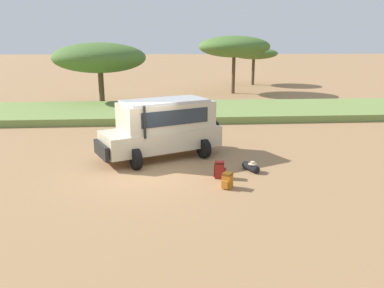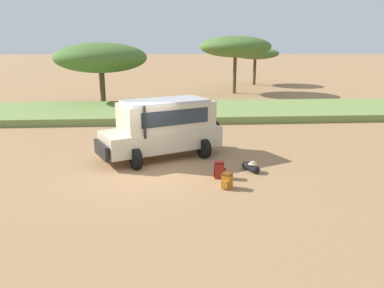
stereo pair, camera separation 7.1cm
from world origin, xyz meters
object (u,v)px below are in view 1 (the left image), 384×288
at_px(backpack_cluster_center, 227,181).
at_px(duffel_bag_low_black_case, 251,167).
at_px(safari_vehicle, 163,127).
at_px(acacia_tree_left_mid, 100,58).
at_px(backpack_beside_front_wheel, 220,170).
at_px(acacia_tree_centre_back, 234,47).
at_px(acacia_tree_right_mid, 254,54).

bearing_deg(backpack_cluster_center, duffel_bag_low_black_case, 54.22).
distance_m(safari_vehicle, duffel_bag_low_black_case, 4.08).
bearing_deg(safari_vehicle, duffel_bag_low_black_case, -33.13).
bearing_deg(safari_vehicle, acacia_tree_left_mid, 108.78).
distance_m(backpack_beside_front_wheel, duffel_bag_low_black_case, 1.45).
height_order(backpack_beside_front_wheel, duffel_bag_low_black_case, backpack_beside_front_wheel).
distance_m(safari_vehicle, backpack_cluster_center, 4.46).
distance_m(backpack_beside_front_wheel, acacia_tree_left_mid, 18.11).
distance_m(duffel_bag_low_black_case, acacia_tree_centre_back, 23.30).
height_order(backpack_beside_front_wheel, acacia_tree_centre_back, acacia_tree_centre_back).
bearing_deg(acacia_tree_left_mid, safari_vehicle, -71.22).
relative_size(backpack_cluster_center, acacia_tree_right_mid, 0.10).
bearing_deg(acacia_tree_centre_back, safari_vehicle, -108.32).
xyz_separation_m(backpack_beside_front_wheel, acacia_tree_left_mid, (-6.66, 16.51, 3.34)).
distance_m(backpack_cluster_center, duffel_bag_low_black_case, 2.04).
height_order(acacia_tree_left_mid, acacia_tree_right_mid, acacia_tree_left_mid).
height_order(backpack_cluster_center, acacia_tree_right_mid, acacia_tree_right_mid).
xyz_separation_m(backpack_cluster_center, acacia_tree_left_mid, (-6.76, 17.51, 3.38)).
bearing_deg(acacia_tree_right_mid, backpack_beside_front_wheel, -105.44).
bearing_deg(safari_vehicle, acacia_tree_right_mid, 69.45).
bearing_deg(backpack_cluster_center, backpack_beside_front_wheel, 95.72).
xyz_separation_m(safari_vehicle, acacia_tree_right_mid, (10.52, 28.05, 2.26)).
relative_size(acacia_tree_left_mid, acacia_tree_right_mid, 1.25).
relative_size(duffel_bag_low_black_case, acacia_tree_right_mid, 0.16).
xyz_separation_m(safari_vehicle, duffel_bag_low_black_case, (3.28, -2.14, -1.14)).
bearing_deg(duffel_bag_low_black_case, safari_vehicle, 146.87).
distance_m(safari_vehicle, backpack_beside_front_wheel, 3.58).
bearing_deg(backpack_beside_front_wheel, backpack_cluster_center, -84.28).
xyz_separation_m(backpack_beside_front_wheel, duffel_bag_low_black_case, (1.29, 0.66, -0.14)).
bearing_deg(backpack_beside_front_wheel, duffel_bag_low_black_case, 26.97).
relative_size(duffel_bag_low_black_case, acacia_tree_left_mid, 0.13).
height_order(safari_vehicle, acacia_tree_centre_back, acacia_tree_centre_back).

